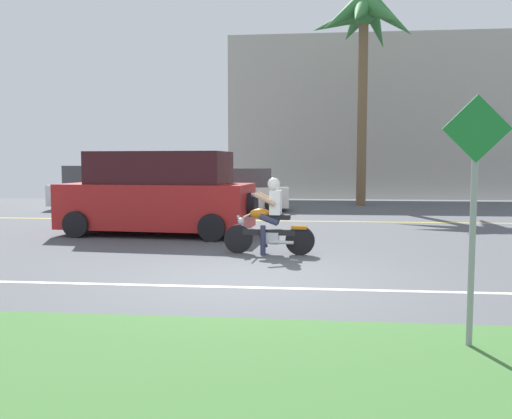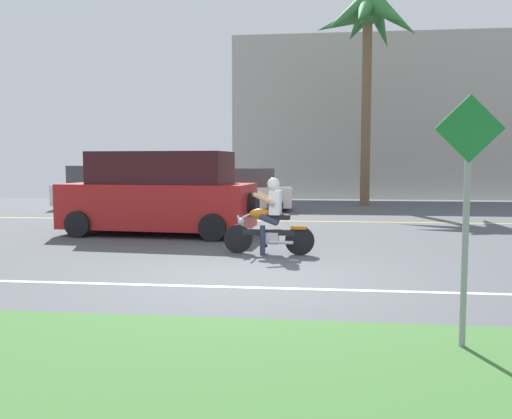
# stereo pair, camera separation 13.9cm
# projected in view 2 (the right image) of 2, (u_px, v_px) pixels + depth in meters

# --- Properties ---
(ground) EXTENTS (56.00, 30.00, 0.04)m
(ground) POSITION_uv_depth(u_px,v_px,m) (273.00, 251.00, 11.21)
(ground) COLOR #4C4F54
(grass_median) EXTENTS (56.00, 3.80, 0.06)m
(grass_median) POSITION_uv_depth(u_px,v_px,m) (197.00, 391.00, 4.18)
(grass_median) COLOR #3D6B33
(grass_median) RESTS_ON ground
(lane_line_near) EXTENTS (50.40, 0.12, 0.01)m
(lane_line_near) POSITION_uv_depth(u_px,v_px,m) (253.00, 288.00, 7.77)
(lane_line_near) COLOR silver
(lane_line_near) RESTS_ON ground
(lane_line_far) EXTENTS (50.40, 0.12, 0.01)m
(lane_line_far) POSITION_uv_depth(u_px,v_px,m) (288.00, 221.00, 16.71)
(lane_line_far) COLOR yellow
(lane_line_far) RESTS_ON ground
(motorcyclist) EXTENTS (1.80, 0.59, 1.51)m
(motorcyclist) POSITION_uv_depth(u_px,v_px,m) (269.00, 222.00, 10.59)
(motorcyclist) COLOR black
(motorcyclist) RESTS_ON ground
(suv_nearby) EXTENTS (4.97, 2.45, 2.07)m
(suv_nearby) POSITION_uv_depth(u_px,v_px,m) (160.00, 195.00, 13.58)
(suv_nearby) COLOR #AD1E1E
(suv_nearby) RESTS_ON ground
(parked_car_0) EXTENTS (4.12, 2.15, 1.69)m
(parked_car_0) POSITION_uv_depth(u_px,v_px,m) (107.00, 189.00, 21.21)
(parked_car_0) COLOR silver
(parked_car_0) RESTS_ON ground
(parked_car_1) EXTENTS (4.38, 2.15, 1.60)m
(parked_car_1) POSITION_uv_depth(u_px,v_px,m) (237.00, 191.00, 20.43)
(parked_car_1) COLOR white
(parked_car_1) RESTS_ON ground
(palm_tree_0) EXTENTS (4.52, 4.57, 8.87)m
(palm_tree_0) POSITION_uv_depth(u_px,v_px,m) (367.00, 27.00, 22.22)
(palm_tree_0) COLOR brown
(palm_tree_0) RESTS_ON ground
(street_sign) EXTENTS (0.62, 0.06, 2.42)m
(street_sign) POSITION_uv_depth(u_px,v_px,m) (467.00, 197.00, 5.00)
(street_sign) COLOR gray
(street_sign) RESTS_ON ground
(building_far) EXTENTS (16.80, 4.00, 8.10)m
(building_far) POSITION_uv_depth(u_px,v_px,m) (398.00, 119.00, 28.11)
(building_far) COLOR #A8A399
(building_far) RESTS_ON ground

